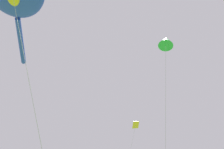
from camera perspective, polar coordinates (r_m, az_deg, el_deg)
small_kite_bird_shape at (r=19.57m, az=12.08°, el=7.29°), size 3.86×1.29×15.27m
small_kite_stunt_black at (r=33.60m, az=5.12°, el=-12.56°), size 2.99×3.80×16.24m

